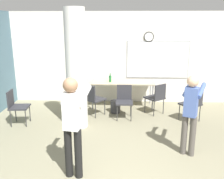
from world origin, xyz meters
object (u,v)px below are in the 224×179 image
object	(u,v)px
bottle_on_table	(110,79)
person_playing_side	(191,109)
chair_by_left_wall	(16,105)
chair_table_front	(124,99)
folding_table	(123,83)
person_playing_front	(73,120)
chair_table_right	(156,96)
chair_table_left	(93,98)
chair_mid_room	(193,103)

from	to	relation	value
bottle_on_table	person_playing_side	size ratio (longest dim) A/B	0.17
bottle_on_table	chair_by_left_wall	bearing A→B (deg)	-147.46
chair_by_left_wall	chair_table_front	distance (m)	2.71
person_playing_side	folding_table	bearing A→B (deg)	114.12
chair_table_front	person_playing_front	distance (m)	2.82
person_playing_front	bottle_on_table	bearing A→B (deg)	83.14
chair_table_right	person_playing_side	size ratio (longest dim) A/B	0.56
bottle_on_table	person_playing_front	bearing A→B (deg)	-96.86
chair_by_left_wall	chair_table_right	bearing A→B (deg)	13.86
chair_table_left	chair_table_right	xyz separation A→B (m)	(1.71, 0.20, 0.00)
chair_table_right	person_playing_front	size ratio (longest dim) A/B	0.52
bottle_on_table	chair_table_front	xyz separation A→B (m)	(0.41, -0.87, -0.36)
folding_table	chair_table_left	world-z (taller)	chair_table_left
bottle_on_table	chair_by_left_wall	size ratio (longest dim) A/B	0.30
chair_table_left	chair_table_right	distance (m)	1.73
chair_table_right	person_playing_front	bearing A→B (deg)	-120.08
chair_mid_room	chair_table_front	world-z (taller)	same
folding_table	chair_table_left	bearing A→B (deg)	-133.60
bottle_on_table	chair_mid_room	world-z (taller)	bottle_on_table
bottle_on_table	chair_table_front	distance (m)	1.03
chair_by_left_wall	chair_table_front	xyz separation A→B (m)	(2.65, 0.56, 0.00)
chair_by_left_wall	person_playing_side	xyz separation A→B (m)	(3.86, -1.31, 0.40)
chair_table_front	person_playing_side	distance (m)	2.26
person_playing_front	chair_mid_room	bearing A→B (deg)	43.64
chair_table_right	bottle_on_table	bearing A→B (deg)	156.76
chair_by_left_wall	person_playing_side	bearing A→B (deg)	-18.70
chair_table_left	bottle_on_table	bearing A→B (deg)	61.05
chair_by_left_wall	person_playing_side	world-z (taller)	person_playing_side
bottle_on_table	person_playing_side	world-z (taller)	person_playing_side
chair_mid_room	chair_table_left	distance (m)	2.58
chair_table_left	chair_table_front	xyz separation A→B (m)	(0.83, -0.12, 0.00)
chair_table_right	chair_table_front	xyz separation A→B (m)	(-0.89, -0.32, 0.00)
person_playing_side	chair_table_front	bearing A→B (deg)	123.01
bottle_on_table	chair_table_front	bearing A→B (deg)	-64.82
chair_table_front	chair_table_left	bearing A→B (deg)	171.94
chair_table_front	person_playing_side	xyz separation A→B (m)	(1.21, -1.86, 0.40)
bottle_on_table	chair_table_left	bearing A→B (deg)	-118.95
chair_table_left	chair_mid_room	bearing A→B (deg)	-7.37
folding_table	person_playing_side	world-z (taller)	person_playing_side
folding_table	chair_table_front	size ratio (longest dim) A/B	2.14
person_playing_front	folding_table	bearing A→B (deg)	77.60
chair_mid_room	person_playing_front	size ratio (longest dim) A/B	0.52
chair_table_left	person_playing_side	size ratio (longest dim) A/B	0.56
folding_table	chair_table_left	distance (m)	1.16
bottle_on_table	person_playing_front	xyz separation A→B (m)	(-0.42, -3.53, 0.11)
folding_table	chair_by_left_wall	xyz separation A→B (m)	(-2.61, -1.50, -0.21)
chair_table_left	person_playing_side	distance (m)	2.87
chair_mid_room	chair_by_left_wall	xyz separation A→B (m)	(-4.38, -0.34, 0.00)
chair_table_right	person_playing_side	distance (m)	2.24
folding_table	chair_mid_room	bearing A→B (deg)	-33.08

